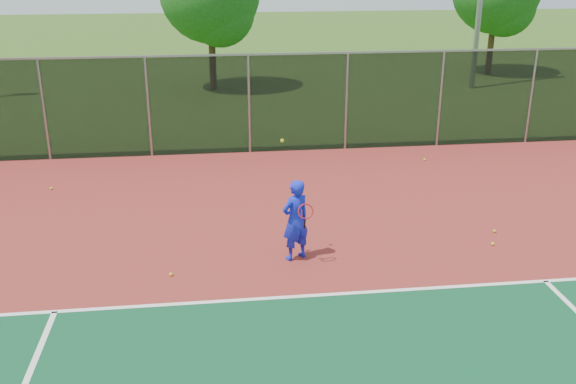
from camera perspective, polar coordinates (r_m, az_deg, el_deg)
name	(u,v)px	position (r m, az deg, el deg)	size (l,w,h in m)	color
court_apron	(464,317)	(11.60, 15.37, -10.65)	(30.00, 20.00, 0.02)	maroon
fence_back	(346,100)	(20.01, 5.21, 8.11)	(30.00, 0.06, 3.03)	black
tennis_player	(295,220)	(12.78, 0.67, -2.49)	(0.73, 0.74, 2.50)	#1622D6
practice_ball_0	(425,159)	(19.56, 12.04, 2.85)	(0.07, 0.07, 0.07)	#CED418
practice_ball_3	(171,274)	(12.64, -10.37, -7.22)	(0.07, 0.07, 0.07)	#CED418
practice_ball_4	(494,231)	(14.99, 17.88, -3.32)	(0.07, 0.07, 0.07)	#CED418
practice_ball_5	(493,244)	(14.34, 17.73, -4.41)	(0.07, 0.07, 0.07)	#CED418
practice_ball_6	(51,188)	(17.90, -20.29, 0.32)	(0.07, 0.07, 0.07)	#CED418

